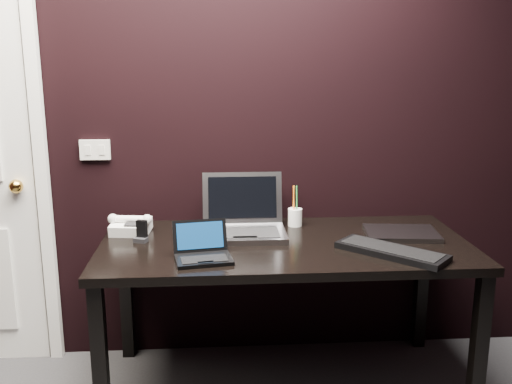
{
  "coord_description": "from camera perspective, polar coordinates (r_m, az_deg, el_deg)",
  "views": [
    {
      "loc": [
        -0.01,
        -1.1,
        1.57
      ],
      "look_at": [
        0.16,
        1.35,
        0.99
      ],
      "focal_mm": 40.0,
      "sensor_mm": 36.0,
      "label": 1
    }
  ],
  "objects": [
    {
      "name": "mobile_phone",
      "position": [
        2.7,
        -11.37,
        -4.11
      ],
      "size": [
        0.07,
        0.06,
        0.1
      ],
      "color": "black",
      "rests_on": "desk"
    },
    {
      "name": "netbook",
      "position": [
        2.43,
        -5.36,
        -6.02
      ],
      "size": [
        0.26,
        0.24,
        0.15
      ],
      "color": "black",
      "rests_on": "desk"
    },
    {
      "name": "silver_laptop",
      "position": [
        2.75,
        -1.24,
        -3.17
      ],
      "size": [
        0.4,
        0.36,
        0.27
      ],
      "color": "#A3A2A8",
      "rests_on": "desk"
    },
    {
      "name": "desk_phone",
      "position": [
        2.83,
        -12.42,
        -3.3
      ],
      "size": [
        0.22,
        0.18,
        0.11
      ],
      "color": "white",
      "rests_on": "desk"
    },
    {
      "name": "wall_switch",
      "position": [
        2.99,
        -15.8,
        4.08
      ],
      "size": [
        0.15,
        0.02,
        0.1
      ],
      "color": "silver",
      "rests_on": "wall_back"
    },
    {
      "name": "desk",
      "position": [
        2.68,
        2.89,
        -6.58
      ],
      "size": [
        1.7,
        0.8,
        0.74
      ],
      "color": "black",
      "rests_on": "ground"
    },
    {
      "name": "pen_cup",
      "position": [
        2.89,
        3.92,
        -2.45
      ],
      "size": [
        0.09,
        0.09,
        0.21
      ],
      "color": "white",
      "rests_on": "desk"
    },
    {
      "name": "wall_back",
      "position": [
        2.91,
        -3.84,
        7.91
      ],
      "size": [
        4.0,
        0.0,
        4.0
      ],
      "primitive_type": "plane",
      "rotation": [
        1.57,
        0.0,
        0.0
      ],
      "color": "black",
      "rests_on": "ground"
    },
    {
      "name": "ext_keyboard",
      "position": [
        2.55,
        13.4,
        -5.78
      ],
      "size": [
        0.46,
        0.45,
        0.03
      ],
      "color": "black",
      "rests_on": "desk"
    },
    {
      "name": "closed_laptop",
      "position": [
        2.82,
        14.33,
        -4.02
      ],
      "size": [
        0.36,
        0.28,
        0.02
      ],
      "color": "gray",
      "rests_on": "desk"
    }
  ]
}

